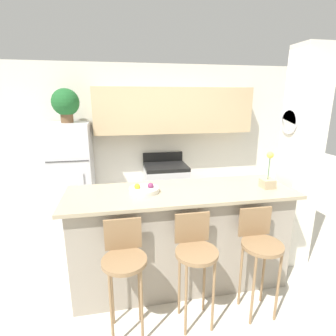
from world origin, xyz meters
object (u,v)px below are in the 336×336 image
at_px(fruit_bowl, 144,190).
at_px(stove_range, 166,190).
at_px(potted_plant_on_fridge, 66,103).
at_px(orchid_vase, 268,178).
at_px(refrigerator, 73,175).
at_px(bar_stool_left, 124,261).
at_px(bar_stool_mid, 195,253).
at_px(bar_stool_right, 260,246).

bearing_deg(fruit_bowl, stove_range, 72.53).
distance_m(potted_plant_on_fridge, orchid_vase, 2.98).
height_order(refrigerator, potted_plant_on_fridge, potted_plant_on_fridge).
height_order(bar_stool_left, potted_plant_on_fridge, potted_plant_on_fridge).
distance_m(bar_stool_mid, fruit_bowl, 0.80).
relative_size(refrigerator, bar_stool_right, 1.61).
bearing_deg(bar_stool_mid, orchid_vase, 26.57).
xyz_separation_m(bar_stool_left, bar_stool_mid, (0.61, 0.00, 0.00)).
distance_m(stove_range, orchid_vase, 2.09).
height_order(bar_stool_mid, orchid_vase, orchid_vase).
bearing_deg(bar_stool_right, refrigerator, 130.99).
distance_m(refrigerator, bar_stool_left, 2.37).
relative_size(refrigerator, bar_stool_mid, 1.61).
bearing_deg(refrigerator, fruit_bowl, -60.30).
bearing_deg(stove_range, fruit_bowl, -107.47).
relative_size(bar_stool_mid, orchid_vase, 2.60).
xyz_separation_m(stove_range, bar_stool_right, (0.46, -2.27, 0.23)).
relative_size(bar_stool_left, fruit_bowl, 3.39).
height_order(refrigerator, stove_range, refrigerator).
height_order(refrigerator, bar_stool_right, refrigerator).
bearing_deg(potted_plant_on_fridge, refrigerator, -62.87).
bearing_deg(orchid_vase, refrigerator, 141.64).
bearing_deg(bar_stool_right, bar_stool_mid, 180.00).
relative_size(bar_stool_mid, bar_stool_right, 1.00).
distance_m(stove_range, fruit_bowl, 1.90).
height_order(stove_range, bar_stool_right, stove_range).
height_order(stove_range, potted_plant_on_fridge, potted_plant_on_fridge).
bearing_deg(potted_plant_on_fridge, bar_stool_mid, -59.16).
relative_size(refrigerator, fruit_bowl, 5.48).
bearing_deg(orchid_vase, potted_plant_on_fridge, 141.63).
bearing_deg(refrigerator, bar_stool_right, -49.01).
distance_m(bar_stool_left, bar_stool_right, 1.22).
bearing_deg(stove_range, bar_stool_mid, -93.93).
xyz_separation_m(orchid_vase, fruit_bowl, (-1.30, 0.10, -0.07)).
bearing_deg(fruit_bowl, potted_plant_on_fridge, 119.70).
height_order(refrigerator, bar_stool_mid, refrigerator).
distance_m(refrigerator, orchid_vase, 2.91).
bearing_deg(fruit_bowl, bar_stool_left, -112.32).
bearing_deg(bar_stool_mid, refrigerator, 120.84).
height_order(potted_plant_on_fridge, orchid_vase, potted_plant_on_fridge).
relative_size(potted_plant_on_fridge, fruit_bowl, 1.66).
xyz_separation_m(bar_stool_right, orchid_vase, (0.31, 0.46, 0.49)).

